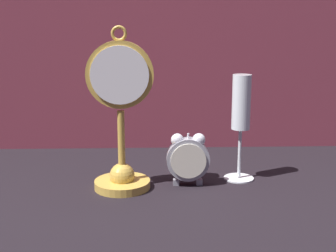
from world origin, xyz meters
TOP-DOWN VIEW (x-y plane):
  - ground_plane at (0.00, 0.00)m, footprint 4.00×4.00m
  - pocket_watch_on_stand at (-0.09, 0.02)m, footprint 0.13×0.11m
  - alarm_clock_twin_bell at (0.04, 0.04)m, footprint 0.09×0.03m
  - champagne_flute at (0.15, 0.07)m, footprint 0.06×0.06m

SIDE VIEW (x-z plane):
  - ground_plane at x=0.00m, z-range 0.00..0.00m
  - alarm_clock_twin_bell at x=0.04m, z-range 0.01..0.11m
  - pocket_watch_on_stand at x=-0.09m, z-range -0.03..0.28m
  - champagne_flute at x=0.15m, z-range 0.03..0.25m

